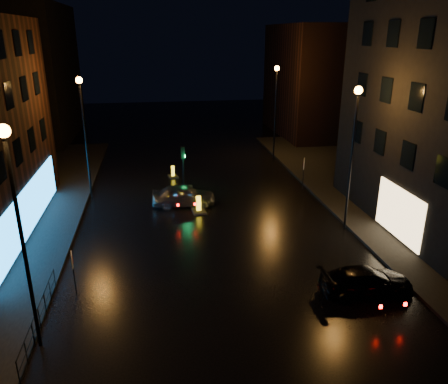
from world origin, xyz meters
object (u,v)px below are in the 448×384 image
(traffic_signal, at_px, (184,186))
(road_sign_left, at_px, (73,263))
(dark_sedan, at_px, (366,281))
(bollard_near, at_px, (199,208))
(road_sign_right, at_px, (304,166))
(silver_hatchback, at_px, (184,195))
(bollard_far, at_px, (173,175))

(traffic_signal, height_order, road_sign_left, traffic_signal)
(dark_sedan, distance_m, bollard_near, 12.49)
(bollard_near, bearing_deg, road_sign_right, 14.84)
(dark_sedan, relative_size, road_sign_right, 1.78)
(dark_sedan, bearing_deg, road_sign_left, 81.42)
(silver_hatchback, bearing_deg, bollard_far, 5.02)
(dark_sedan, distance_m, road_sign_right, 14.11)
(bollard_near, relative_size, road_sign_right, 0.56)
(road_sign_left, bearing_deg, bollard_near, 43.29)
(traffic_signal, bearing_deg, dark_sedan, -64.40)
(dark_sedan, height_order, road_sign_left, road_sign_left)
(bollard_far, xyz_separation_m, road_sign_right, (9.47, -4.49, 1.57))
(dark_sedan, height_order, road_sign_right, road_sign_right)
(bollard_far, distance_m, road_sign_left, 17.24)
(traffic_signal, height_order, road_sign_right, traffic_signal)
(silver_hatchback, xyz_separation_m, bollard_far, (-0.40, 6.38, -0.52))
(traffic_signal, xyz_separation_m, bollard_far, (-0.61, 3.75, -0.30))
(bollard_near, xyz_separation_m, road_sign_right, (8.19, 3.20, 1.54))
(silver_hatchback, relative_size, road_sign_left, 2.07)
(dark_sedan, xyz_separation_m, bollard_near, (-6.37, 10.74, -0.38))
(silver_hatchback, xyz_separation_m, dark_sedan, (7.25, -12.06, -0.11))
(road_sign_left, distance_m, road_sign_right, 18.87)
(road_sign_left, bearing_deg, traffic_signal, 55.27)
(bollard_near, height_order, bollard_far, bollard_near)
(traffic_signal, relative_size, bollard_far, 2.95)
(dark_sedan, bearing_deg, traffic_signal, 26.08)
(traffic_signal, height_order, dark_sedan, traffic_signal)
(traffic_signal, distance_m, dark_sedan, 16.28)
(bollard_far, height_order, road_sign_left, road_sign_left)
(traffic_signal, distance_m, road_sign_right, 8.98)
(dark_sedan, xyz_separation_m, road_sign_right, (1.82, 13.94, 1.16))
(traffic_signal, distance_m, silver_hatchback, 2.64)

